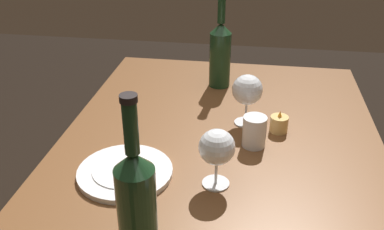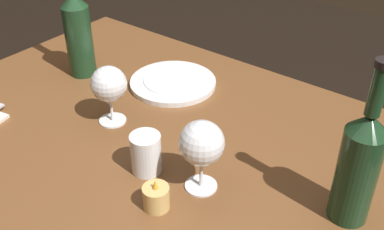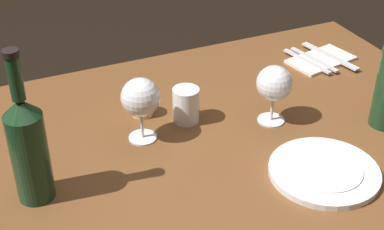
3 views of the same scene
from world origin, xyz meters
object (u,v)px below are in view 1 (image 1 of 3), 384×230
(wine_bottle, at_px, (220,53))
(water_tumbler, at_px, (254,133))
(wine_glass_left, at_px, (217,148))
(wine_glass_right, at_px, (247,91))
(wine_bottle_second, at_px, (137,202))
(dinner_plate, at_px, (125,172))
(votive_candle, at_px, (279,124))

(wine_bottle, height_order, water_tumbler, wine_bottle)
(wine_glass_left, relative_size, wine_bottle, 0.45)
(wine_glass_left, bearing_deg, wine_glass_right, 169.59)
(wine_bottle_second, distance_m, dinner_plate, 0.29)
(wine_glass_left, distance_m, wine_bottle_second, 0.27)
(wine_glass_right, bearing_deg, votive_candle, 70.68)
(wine_bottle_second, relative_size, votive_candle, 5.12)
(wine_glass_left, relative_size, wine_glass_right, 0.95)
(dinner_plate, bearing_deg, wine_bottle_second, 22.74)
(wine_glass_left, distance_m, dinner_plate, 0.24)
(wine_glass_left, height_order, votive_candle, wine_glass_left)
(wine_glass_right, distance_m, water_tumbler, 0.14)
(wine_bottle_second, bearing_deg, votive_candle, 151.90)
(wine_bottle_second, xyz_separation_m, votive_candle, (-0.52, 0.28, -0.10))
(water_tumbler, distance_m, dinner_plate, 0.36)
(wine_glass_left, height_order, wine_bottle_second, wine_bottle_second)
(wine_glass_right, distance_m, wine_bottle_second, 0.58)
(wine_glass_left, distance_m, votive_candle, 0.33)
(votive_candle, xyz_separation_m, dinner_plate, (0.27, -0.38, -0.02))
(votive_candle, relative_size, dinner_plate, 0.28)
(wine_glass_left, distance_m, water_tumbler, 0.22)
(wine_bottle, height_order, votive_candle, wine_bottle)
(wine_glass_right, xyz_separation_m, dinner_plate, (0.31, -0.28, -0.10))
(votive_candle, bearing_deg, wine_bottle_second, -28.10)
(wine_glass_left, xyz_separation_m, dinner_plate, (-0.00, -0.23, -0.09))
(water_tumbler, bearing_deg, wine_bottle, -161.10)
(wine_glass_right, xyz_separation_m, water_tumbler, (0.12, 0.03, -0.07))
(wine_glass_right, height_order, wine_bottle_second, wine_bottle_second)
(wine_glass_right, height_order, votive_candle, wine_glass_right)
(wine_bottle_second, bearing_deg, wine_glass_right, 162.00)
(wine_bottle_second, bearing_deg, water_tumbler, 154.33)
(wine_glass_right, distance_m, wine_bottle, 0.28)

